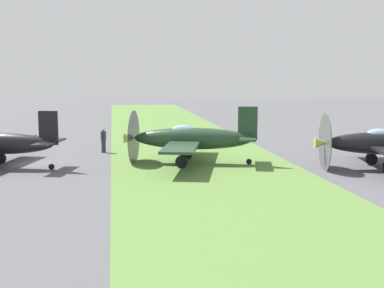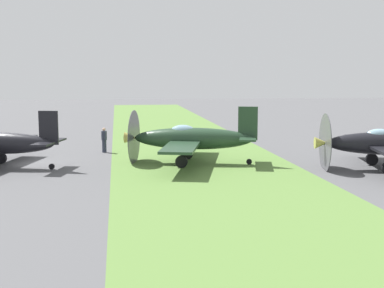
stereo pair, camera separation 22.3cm
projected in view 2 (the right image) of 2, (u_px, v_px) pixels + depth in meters
name	position (u px, v px, depth m)	size (l,w,h in m)	color
ground_plane	(19.00, 164.00, 32.08)	(160.00, 160.00, 0.00)	#515154
grass_verge	(199.00, 160.00, 33.63)	(120.00, 11.00, 0.01)	#567A38
airplane_wingman	(191.00, 139.00, 32.12)	(10.34, 8.28, 3.67)	#233D28
ground_crew_chief	(104.00, 139.00, 36.72)	(0.61, 0.38, 1.73)	#2D3342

